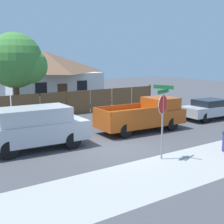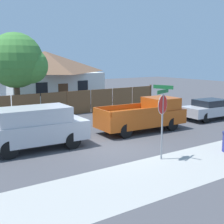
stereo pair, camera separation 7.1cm
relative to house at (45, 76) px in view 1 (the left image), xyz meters
The scene contains 9 objects.
ground_plane 16.84m from the house, 102.10° to the right, with size 80.00×80.00×0.00m, color #47474C.
sidewalk_strip 20.34m from the house, 99.96° to the right, with size 36.00×3.20×0.01m.
wooden_fence 7.53m from the house, 93.65° to the right, with size 14.30×0.12×1.85m.
house is the anchor object (origin of this frame).
oak_tree 7.80m from the house, 126.23° to the right, with size 4.02×3.83×5.92m.
red_suv 15.84m from the house, 114.63° to the right, with size 4.75×2.18×1.96m.
orange_pickup 14.44m from the house, 90.16° to the right, with size 5.35×2.23×1.87m.
parked_sedan 15.63m from the house, 67.35° to the right, with size 4.47×1.98×1.38m.
stop_sign 18.93m from the house, 98.56° to the right, with size 0.92×0.83×3.10m.
Camera 1 is at (-8.16, -11.50, 4.19)m, focal length 50.00 mm.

